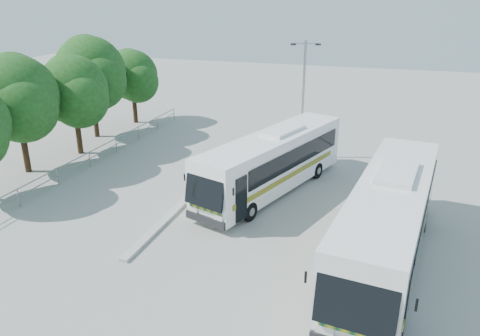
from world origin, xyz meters
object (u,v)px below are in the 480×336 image
(tree_far_b, at_px, (17,97))
(tree_far_c, at_px, (74,90))
(coach_main, at_px, (273,161))
(tree_far_d, at_px, (91,72))
(coach_adjacent, at_px, (388,221))
(tree_far_e, at_px, (133,75))
(lamppost, at_px, (303,95))

(tree_far_b, height_order, tree_far_c, tree_far_b)
(tree_far_c, height_order, coach_main, tree_far_c)
(tree_far_d, bearing_deg, coach_main, -21.78)
(tree_far_b, xyz_separation_m, tree_far_d, (-0.30, 7.60, 0.25))
(tree_far_d, bearing_deg, tree_far_b, -87.77)
(tree_far_b, distance_m, coach_main, 14.98)
(tree_far_c, distance_m, coach_adjacent, 21.38)
(tree_far_b, relative_size, tree_far_e, 1.17)
(tree_far_b, xyz_separation_m, tree_far_e, (0.39, 12.10, -0.68))
(tree_far_d, distance_m, coach_adjacent, 24.09)
(tree_far_d, height_order, coach_main, tree_far_d)
(tree_far_d, bearing_deg, tree_far_e, 81.37)
(tree_far_c, xyz_separation_m, tree_far_e, (-0.51, 8.20, -0.37))
(tree_far_b, relative_size, coach_main, 0.61)
(tree_far_e, xyz_separation_m, coach_adjacent, (20.24, -16.06, -2.02))
(coach_main, xyz_separation_m, lamppost, (0.41, 5.97, 2.38))
(tree_far_d, relative_size, lamppost, 0.99)
(coach_adjacent, bearing_deg, tree_far_c, 165.52)
(tree_far_e, relative_size, coach_main, 0.52)
(coach_main, bearing_deg, coach_adjacent, -24.30)
(tree_far_b, height_order, tree_far_e, tree_far_b)
(tree_far_b, relative_size, tree_far_d, 0.95)
(tree_far_c, bearing_deg, tree_far_e, 93.54)
(tree_far_c, bearing_deg, coach_adjacent, -21.72)
(lamppost, bearing_deg, coach_main, -109.07)
(coach_main, height_order, lamppost, lamppost)
(coach_adjacent, bearing_deg, tree_far_d, 158.31)
(tree_far_b, bearing_deg, tree_far_d, 92.23)
(tree_far_d, height_order, tree_far_e, tree_far_d)
(lamppost, bearing_deg, coach_adjacent, -79.30)
(tree_far_d, bearing_deg, coach_adjacent, -28.92)
(coach_adjacent, bearing_deg, tree_far_e, 148.80)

